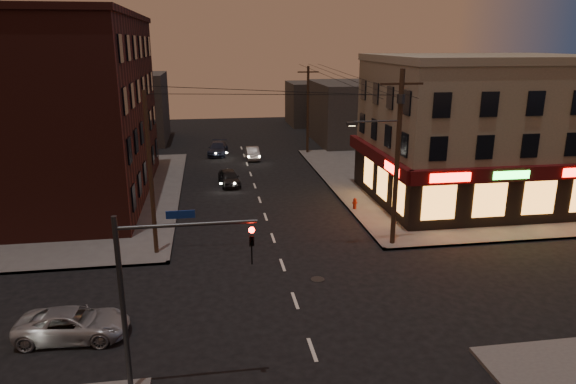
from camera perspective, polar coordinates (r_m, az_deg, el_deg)
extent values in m
plane|color=black|center=(24.28, 0.78, -11.98)|extent=(120.00, 120.00, 0.00)
cube|color=#514F4C|center=(46.95, 18.85, 1.34)|extent=(24.00, 28.00, 0.15)
cube|color=#514F4C|center=(44.07, -27.58, -0.62)|extent=(24.00, 28.00, 0.15)
cube|color=gray|center=(40.26, 20.53, 6.20)|extent=(15.00, 12.00, 10.00)
cube|color=gray|center=(39.77, 21.30, 13.66)|extent=(15.20, 12.20, 0.50)
cube|color=black|center=(36.02, 24.54, -0.75)|extent=(15.12, 0.25, 3.40)
cube|color=black|center=(37.90, 10.15, 1.30)|extent=(0.25, 12.12, 3.40)
cube|color=#440A0C|center=(35.34, 25.14, 1.91)|extent=(15.60, 0.50, 0.90)
cube|color=#440A0C|center=(37.38, 9.85, 3.95)|extent=(0.50, 12.60, 0.90)
cube|color=#FF140C|center=(32.46, 17.60, 1.53)|extent=(2.60, 0.06, 0.55)
cube|color=#26FF3F|center=(34.41, 23.59, 1.74)|extent=(2.40, 0.06, 0.50)
cube|color=#FF140C|center=(33.81, 11.45, 2.55)|extent=(0.06, 2.60, 0.55)
cube|color=#FF9938|center=(35.55, 23.88, -0.71)|extent=(12.40, 0.08, 2.20)
cube|color=#FF9938|center=(36.91, 10.43, 1.04)|extent=(0.08, 8.40, 2.20)
cube|color=#421A15|center=(41.79, -24.19, 8.24)|extent=(12.00, 20.00, 13.00)
cube|color=#3F3D3A|center=(62.16, 7.73, 8.78)|extent=(10.00, 12.00, 7.00)
cube|color=#3F3D3A|center=(64.20, -17.46, 8.87)|extent=(9.00, 10.00, 8.00)
cube|color=#3F3D3A|center=(75.20, 3.18, 9.80)|extent=(8.00, 8.00, 6.00)
cylinder|color=#382619|center=(29.51, 12.04, 3.52)|extent=(0.28, 0.28, 10.00)
cube|color=#382619|center=(28.90, 12.53, 11.66)|extent=(2.40, 0.12, 0.12)
cylinder|color=#333538|center=(28.97, 12.44, 10.09)|extent=(0.44, 0.44, 0.50)
cylinder|color=#333538|center=(28.68, 9.84, 7.75)|extent=(2.60, 0.10, 0.10)
cube|color=#333538|center=(28.28, 7.12, 7.54)|extent=(0.60, 0.25, 0.18)
cube|color=#FFD88C|center=(28.29, 7.11, 7.34)|extent=(0.35, 0.15, 0.04)
cylinder|color=#382619|center=(54.51, 2.21, 9.09)|extent=(0.26, 0.26, 9.00)
cylinder|color=#382619|center=(28.58, -15.02, 1.87)|extent=(0.24, 0.24, 9.00)
cylinder|color=#333538|center=(17.80, -17.84, -12.36)|extent=(0.18, 0.18, 6.40)
cylinder|color=#333538|center=(16.43, -11.09, -3.59)|extent=(4.40, 0.12, 0.12)
imported|color=black|center=(16.64, -4.08, -4.90)|extent=(0.16, 0.20, 1.00)
sphere|color=#FF0C05|center=(16.44, -4.06, -4.24)|extent=(0.20, 0.20, 0.20)
cube|color=navy|center=(16.33, -11.86, -2.46)|extent=(0.90, 0.05, 0.25)
imported|color=#989BA1|center=(22.98, -22.74, -13.38)|extent=(4.53, 2.34, 1.22)
imported|color=black|center=(43.03, -6.56, 1.60)|extent=(1.95, 3.97, 1.30)
imported|color=gray|center=(52.57, -3.95, 4.32)|extent=(1.33, 3.69, 1.21)
imported|color=#1B2337|center=(54.97, -7.80, 4.79)|extent=(2.42, 4.76, 1.32)
cylinder|color=maroon|center=(36.61, 7.42, -1.37)|extent=(0.30, 0.30, 0.63)
sphere|color=maroon|center=(36.51, 7.44, -0.85)|extent=(0.25, 0.25, 0.25)
cylinder|color=maroon|center=(36.57, 7.43, -1.18)|extent=(0.36, 0.23, 0.13)
cylinder|color=maroon|center=(36.57, 7.43, -1.18)|extent=(0.23, 0.36, 0.13)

